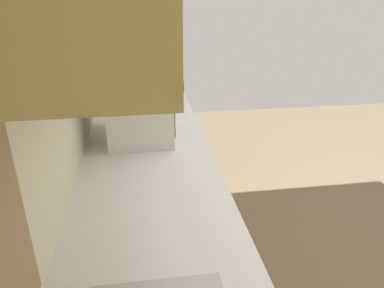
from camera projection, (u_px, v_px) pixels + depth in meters
name	position (u px, v px, depth m)	size (l,w,h in m)	color
ground_plane	(356.00, 258.00, 2.40)	(6.24, 6.24, 0.00)	brown
wall_back	(60.00, 75.00, 1.64)	(4.02, 0.12, 2.60)	beige
counter_run	(153.00, 259.00, 1.75)	(3.26, 0.65, 0.91)	tan
oven_range	(146.00, 120.00, 3.49)	(0.60, 0.69, 1.09)	black
microwave	(140.00, 107.00, 1.93)	(0.45, 0.34, 0.33)	white
bowl	(147.00, 87.00, 2.79)	(0.16, 0.16, 0.06)	silver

